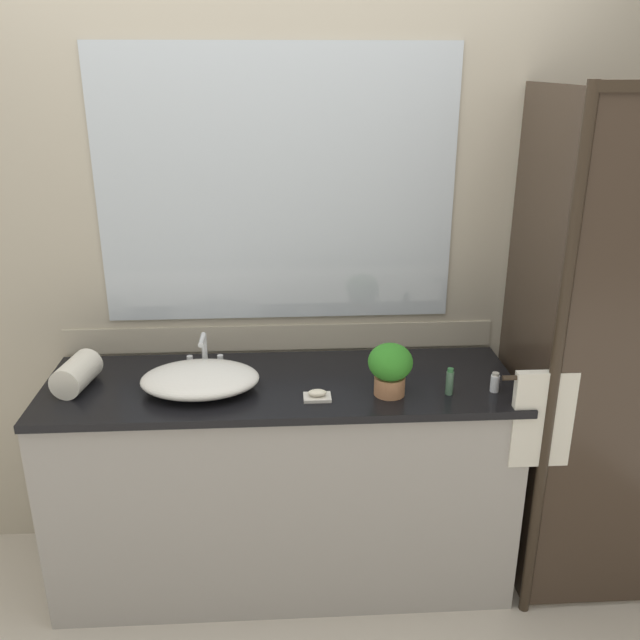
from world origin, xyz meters
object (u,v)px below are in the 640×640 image
faucet (205,358)px  soap_dish (317,395)px  amenity_bottle_lotion (450,382)px  sink_basin (200,379)px  amenity_bottle_shampoo (495,383)px  potted_plant (390,367)px  rolled_towel_near_edge (77,374)px

faucet → soap_dish: bearing=-32.7°
faucet → amenity_bottle_lotion: 0.95m
sink_basin → faucet: faucet is taller
sink_basin → amenity_bottle_shampoo: bearing=-3.9°
potted_plant → soap_dish: (-0.27, -0.02, -0.10)m
sink_basin → amenity_bottle_lotion: size_ratio=4.26×
sink_basin → soap_dish: 0.44m
amenity_bottle_shampoo → amenity_bottle_lotion: amenity_bottle_lotion is taller
sink_basin → amenity_bottle_shampoo: (1.09, -0.08, -0.01)m
rolled_towel_near_edge → sink_basin: bearing=-5.5°
amenity_bottle_lotion → sink_basin: bearing=174.6°
potted_plant → amenity_bottle_lotion: bearing=-3.1°
sink_basin → potted_plant: size_ratio=2.22×
faucet → amenity_bottle_shampoo: bearing=-13.1°
soap_dish → rolled_towel_near_edge: bearing=170.9°
faucet → soap_dish: 0.51m
amenity_bottle_lotion → rolled_towel_near_edge: bearing=174.6°
potted_plant → amenity_bottle_shampoo: size_ratio=2.62×
faucet → potted_plant: bearing=-20.0°
soap_dish → amenity_bottle_lotion: amenity_bottle_lotion is taller
soap_dish → amenity_bottle_shampoo: 0.66m
amenity_bottle_shampoo → faucet: bearing=166.9°
potted_plant → rolled_towel_near_edge: bearing=174.1°
sink_basin → soap_dish: sink_basin is taller
soap_dish → amenity_bottle_lotion: bearing=1.3°
soap_dish → amenity_bottle_lotion: 0.49m
faucet → soap_dish: size_ratio=1.70×
potted_plant → soap_dish: bearing=-175.2°
sink_basin → amenity_bottle_lotion: 0.92m
amenity_bottle_shampoo → potted_plant: bearing=180.0°
faucet → soap_dish: (0.43, -0.28, -0.04)m
soap_dish → rolled_towel_near_edge: 0.90m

